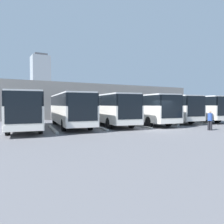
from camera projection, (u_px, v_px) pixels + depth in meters
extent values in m
plane|color=#5B5B60|center=(160.00, 129.00, 18.81)|extent=(600.00, 600.00, 0.00)
cube|color=silver|center=(190.00, 111.00, 28.54)|extent=(3.96, 11.01, 1.59)
cube|color=black|center=(191.00, 102.00, 28.49)|extent=(3.90, 10.85, 0.98)
cube|color=silver|center=(191.00, 97.00, 28.47)|extent=(3.80, 10.57, 0.12)
cylinder|color=black|center=(217.00, 118.00, 25.84)|extent=(0.44, 1.04, 1.01)
cylinder|color=black|center=(203.00, 119.00, 25.05)|extent=(0.44, 1.04, 1.01)
cylinder|color=black|center=(181.00, 116.00, 32.07)|extent=(0.44, 1.04, 1.01)
cylinder|color=black|center=(168.00, 116.00, 31.28)|extent=(0.44, 1.04, 1.01)
cube|color=#9E9E99|center=(189.00, 122.00, 26.18)|extent=(1.08, 6.07, 0.15)
cube|color=silver|center=(165.00, 112.00, 26.92)|extent=(3.96, 11.01, 1.59)
cube|color=black|center=(165.00, 101.00, 26.88)|extent=(3.90, 10.85, 0.98)
cube|color=black|center=(196.00, 106.00, 21.86)|extent=(2.18, 0.34, 2.07)
cube|color=silver|center=(196.00, 119.00, 21.90)|extent=(2.35, 0.39, 0.40)
cube|color=silver|center=(165.00, 97.00, 26.86)|extent=(3.80, 10.57, 0.12)
cylinder|color=black|center=(191.00, 119.00, 24.23)|extent=(0.44, 1.04, 1.01)
cylinder|color=black|center=(174.00, 120.00, 23.44)|extent=(0.44, 1.04, 1.01)
cylinder|color=black|center=(157.00, 116.00, 30.45)|extent=(0.44, 1.04, 1.01)
cylinder|color=black|center=(144.00, 117.00, 29.66)|extent=(0.44, 1.04, 1.01)
cube|color=#9E9E99|center=(161.00, 123.00, 24.56)|extent=(1.08, 6.07, 0.15)
cube|color=silver|center=(142.00, 113.00, 24.27)|extent=(3.96, 11.01, 1.59)
cube|color=black|center=(142.00, 101.00, 24.22)|extent=(3.90, 10.85, 0.98)
cube|color=black|center=(172.00, 106.00, 19.21)|extent=(2.18, 0.34, 2.07)
cube|color=silver|center=(172.00, 121.00, 19.25)|extent=(2.35, 0.39, 0.40)
cube|color=silver|center=(142.00, 96.00, 24.21)|extent=(3.80, 10.57, 0.12)
cylinder|color=black|center=(168.00, 121.00, 21.58)|extent=(0.44, 1.04, 1.01)
cylinder|color=black|center=(149.00, 122.00, 20.79)|extent=(0.44, 1.04, 1.01)
cylinder|color=black|center=(137.00, 117.00, 27.80)|extent=(0.44, 1.04, 1.01)
cylinder|color=black|center=(121.00, 118.00, 27.01)|extent=(0.44, 1.04, 1.01)
cube|color=#9E9E99|center=(136.00, 125.00, 21.91)|extent=(1.08, 6.07, 0.15)
cube|color=silver|center=(108.00, 113.00, 22.77)|extent=(3.96, 11.01, 1.59)
cube|color=black|center=(108.00, 101.00, 22.72)|extent=(3.90, 10.85, 0.98)
cube|color=black|center=(130.00, 107.00, 17.71)|extent=(2.18, 0.34, 2.07)
cube|color=silver|center=(130.00, 123.00, 17.75)|extent=(2.35, 0.39, 0.40)
cube|color=silver|center=(108.00, 96.00, 22.70)|extent=(3.80, 10.57, 0.12)
cylinder|color=black|center=(131.00, 122.00, 20.07)|extent=(0.44, 1.04, 1.01)
cylinder|color=black|center=(109.00, 123.00, 19.29)|extent=(0.44, 1.04, 1.01)
cylinder|color=black|center=(107.00, 118.00, 26.30)|extent=(0.44, 1.04, 1.01)
cylinder|color=black|center=(89.00, 119.00, 25.51)|extent=(0.44, 1.04, 1.01)
cube|color=#9E9E99|center=(97.00, 127.00, 20.41)|extent=(1.08, 6.07, 0.15)
cube|color=silver|center=(70.00, 114.00, 20.88)|extent=(3.96, 11.01, 1.59)
cube|color=black|center=(70.00, 101.00, 20.83)|extent=(3.90, 10.85, 0.98)
cube|color=black|center=(83.00, 107.00, 15.82)|extent=(2.18, 0.34, 2.07)
cube|color=silver|center=(83.00, 125.00, 15.86)|extent=(2.35, 0.39, 0.40)
cube|color=silver|center=(70.00, 95.00, 20.81)|extent=(3.80, 10.57, 0.12)
cylinder|color=black|center=(90.00, 124.00, 18.18)|extent=(0.44, 1.04, 1.01)
cylinder|color=black|center=(64.00, 125.00, 17.40)|extent=(0.44, 1.04, 1.01)
cylinder|color=black|center=(74.00, 119.00, 24.41)|extent=(0.44, 1.04, 1.01)
cylinder|color=black|center=(54.00, 120.00, 23.62)|extent=(0.44, 1.04, 1.01)
cube|color=#9E9E99|center=(53.00, 129.00, 18.52)|extent=(1.08, 6.07, 0.15)
cube|color=silver|center=(25.00, 115.00, 18.75)|extent=(3.96, 11.01, 1.59)
cube|color=black|center=(25.00, 100.00, 18.70)|extent=(3.90, 10.85, 0.98)
cube|color=black|center=(24.00, 107.00, 13.69)|extent=(2.18, 0.34, 2.07)
cube|color=silver|center=(24.00, 128.00, 13.73)|extent=(2.35, 0.39, 0.40)
cube|color=silver|center=(25.00, 94.00, 18.68)|extent=(3.80, 10.57, 0.12)
cylinder|color=black|center=(40.00, 127.00, 16.05)|extent=(0.44, 1.04, 1.01)
cylinder|color=black|center=(8.00, 128.00, 15.27)|extent=(0.44, 1.04, 1.01)
cylinder|color=black|center=(37.00, 121.00, 22.28)|extent=(0.44, 1.04, 1.01)
cylinder|color=black|center=(13.00, 121.00, 21.49)|extent=(0.44, 1.04, 1.01)
cylinder|color=black|center=(211.00, 126.00, 18.16)|extent=(0.21, 0.21, 0.80)
cylinder|color=black|center=(209.00, 125.00, 18.32)|extent=(0.21, 0.21, 0.80)
cylinder|color=#2D4C99|center=(210.00, 117.00, 18.22)|extent=(0.42, 0.42, 0.63)
sphere|color=tan|center=(210.00, 112.00, 18.20)|extent=(0.22, 0.22, 0.22)
cube|color=gray|center=(76.00, 101.00, 37.09)|extent=(40.86, 9.61, 5.40)
cube|color=silver|center=(65.00, 89.00, 42.51)|extent=(40.86, 3.00, 0.24)
cylinder|color=slate|center=(124.00, 103.00, 50.51)|extent=(0.20, 0.20, 5.15)
cube|color=#ADB2B7|center=(41.00, 82.00, 221.68)|extent=(17.53, 17.53, 50.78)
cube|color=#4C4C51|center=(40.00, 55.00, 220.75)|extent=(12.27, 12.27, 2.40)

